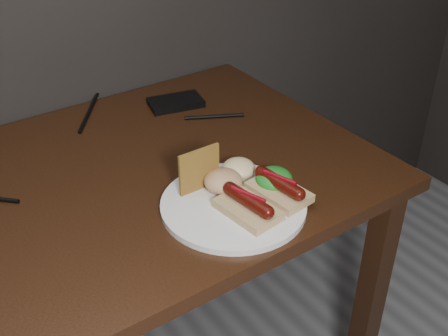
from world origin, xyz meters
TOP-DOWN VIEW (x-y plane):
  - desk at (0.00, 1.38)m, footprint 1.40×0.70m
  - hard_drive at (0.44, 1.59)m, footprint 0.14×0.10m
  - desk_cables at (0.01, 1.53)m, footprint 1.12×0.41m
  - plate at (0.32, 1.17)m, footprint 0.34×0.34m
  - bread_sausage_center at (0.32, 1.13)m, footprint 0.08×0.12m
  - bread_sausage_right at (0.40, 1.14)m, footprint 0.08×0.12m
  - crispbread at (0.29, 1.24)m, footprint 0.08×0.01m
  - salad_greens at (0.41, 1.17)m, footprint 0.07×0.07m
  - salsa_mound at (0.33, 1.22)m, footprint 0.07×0.07m
  - coleslaw_mound at (0.38, 1.24)m, footprint 0.06×0.06m

SIDE VIEW (x-z plane):
  - desk at x=0.00m, z-range 0.29..1.04m
  - desk_cables at x=0.01m, z-range 0.75..0.76m
  - plate at x=0.32m, z-range 0.75..0.76m
  - hard_drive at x=0.44m, z-range 0.75..0.77m
  - bread_sausage_center at x=0.32m, z-range 0.76..0.80m
  - bread_sausage_right at x=0.40m, z-range 0.76..0.80m
  - coleslaw_mound at x=0.38m, z-range 0.76..0.80m
  - salad_greens at x=0.41m, z-range 0.76..0.80m
  - salsa_mound at x=0.33m, z-range 0.76..0.80m
  - crispbread at x=0.29m, z-range 0.76..0.85m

